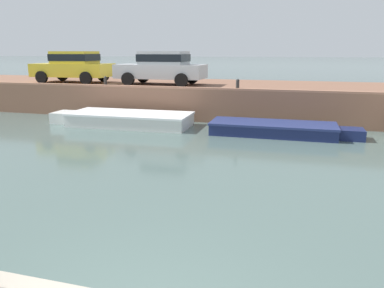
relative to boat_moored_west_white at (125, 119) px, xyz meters
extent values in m
plane|color=#4C605B|center=(5.16, -4.73, -0.26)|extent=(400.00, 400.00, 0.00)
cube|color=brown|center=(5.16, 4.48, 0.43)|extent=(60.00, 6.00, 1.38)
cube|color=#9F6C52|center=(5.16, 1.60, 1.15)|extent=(60.00, 0.24, 0.08)
cube|color=white|center=(0.24, 0.01, -0.04)|extent=(4.87, 1.99, 0.44)
cube|color=white|center=(-2.65, -0.06, -0.04)|extent=(0.99, 1.06, 0.44)
cube|color=white|center=(0.24, 0.01, 0.22)|extent=(4.93, 2.05, 0.08)
cube|color=brown|center=(0.60, 0.01, 0.12)|extent=(0.28, 1.70, 0.06)
cube|color=navy|center=(5.87, -0.17, -0.08)|extent=(4.35, 1.56, 0.36)
cube|color=navy|center=(8.47, -0.15, -0.08)|extent=(0.87, 0.85, 0.36)
cube|color=navy|center=(5.87, -0.17, 0.14)|extent=(4.41, 1.62, 0.08)
cube|color=brown|center=(5.55, -0.17, 0.04)|extent=(0.25, 1.38, 0.06)
cube|color=yellow|center=(-4.36, 3.27, 1.73)|extent=(3.94, 1.92, 0.64)
cube|color=yellow|center=(-4.21, 3.27, 2.35)|extent=(2.00, 1.63, 0.60)
cube|color=black|center=(-4.21, 3.27, 2.35)|extent=(2.08, 1.67, 0.33)
cylinder|color=black|center=(-5.53, 2.32, 1.41)|extent=(0.61, 0.20, 0.60)
cylinder|color=black|center=(-5.60, 4.12, 1.41)|extent=(0.61, 0.20, 0.60)
cylinder|color=black|center=(-3.13, 2.41, 1.41)|extent=(0.61, 0.20, 0.60)
cylinder|color=black|center=(-3.20, 4.22, 1.41)|extent=(0.61, 0.20, 0.60)
cube|color=#B7BABC|center=(0.36, 3.27, 1.73)|extent=(4.16, 1.78, 0.64)
cube|color=#B7BABC|center=(0.53, 3.27, 2.35)|extent=(2.08, 1.55, 0.60)
cube|color=black|center=(0.53, 3.27, 2.35)|extent=(2.17, 1.59, 0.33)
cylinder|color=black|center=(-0.91, 2.36, 1.41)|extent=(0.60, 0.19, 0.60)
cylinder|color=black|center=(-0.93, 4.15, 1.41)|extent=(0.60, 0.19, 0.60)
cylinder|color=black|center=(1.66, 2.39, 1.41)|extent=(0.60, 0.19, 0.60)
cylinder|color=black|center=(1.64, 4.17, 1.41)|extent=(0.60, 0.19, 0.60)
cylinder|color=#2D2B28|center=(-1.72, 1.73, 1.29)|extent=(0.14, 0.14, 0.35)
sphere|color=#2D2B28|center=(-1.72, 1.73, 1.48)|extent=(0.15, 0.15, 0.15)
cylinder|color=#2D2B28|center=(4.27, 1.73, 1.29)|extent=(0.14, 0.14, 0.35)
sphere|color=#2D2B28|center=(4.27, 1.73, 1.48)|extent=(0.15, 0.15, 0.15)
camera|label=1|loc=(6.69, -13.56, 2.65)|focal=35.00mm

